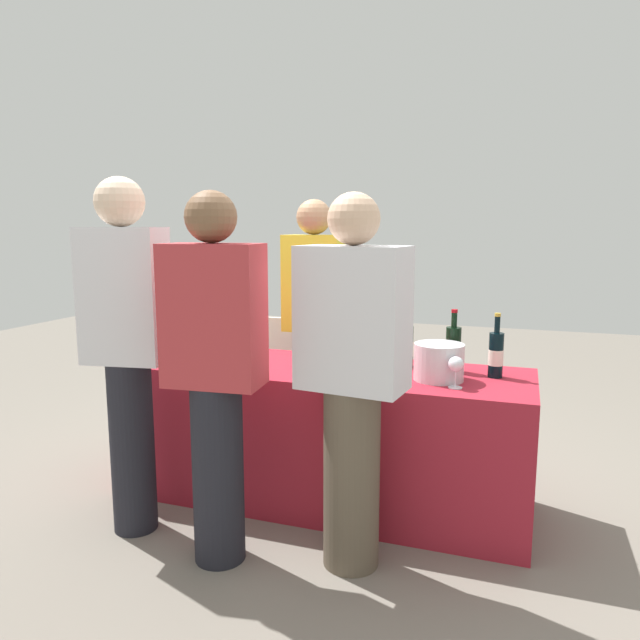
{
  "coord_description": "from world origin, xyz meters",
  "views": [
    {
      "loc": [
        0.99,
        -2.84,
        1.46
      ],
      "look_at": [
        0.0,
        0.0,
        0.98
      ],
      "focal_mm": 32.96,
      "sensor_mm": 36.0,
      "label": 1
    }
  ],
  "objects": [
    {
      "name": "ground_plane",
      "position": [
        0.0,
        0.0,
        0.0
      ],
      "size": [
        12.0,
        12.0,
        0.0
      ],
      "primitive_type": "plane",
      "color": "slate"
    },
    {
      "name": "tasting_table",
      "position": [
        0.0,
        0.0,
        0.36
      ],
      "size": [
        2.16,
        0.68,
        0.73
      ],
      "primitive_type": "cube",
      "color": "maroon",
      "rests_on": "ground_plane"
    },
    {
      "name": "wine_bottle_0",
      "position": [
        0.25,
        0.17,
        0.85
      ],
      "size": [
        0.08,
        0.08,
        0.32
      ],
      "color": "black",
      "rests_on": "tasting_table"
    },
    {
      "name": "wine_bottle_1",
      "position": [
        0.43,
        0.15,
        0.84
      ],
      "size": [
        0.07,
        0.07,
        0.3
      ],
      "color": "black",
      "rests_on": "tasting_table"
    },
    {
      "name": "wine_bottle_2",
      "position": [
        0.67,
        0.14,
        0.85
      ],
      "size": [
        0.08,
        0.08,
        0.32
      ],
      "color": "black",
      "rests_on": "tasting_table"
    },
    {
      "name": "wine_bottle_3",
      "position": [
        0.88,
        0.08,
        0.84
      ],
      "size": [
        0.07,
        0.07,
        0.32
      ],
      "color": "black",
      "rests_on": "tasting_table"
    },
    {
      "name": "wine_glass_0",
      "position": [
        -0.72,
        -0.15,
        0.83
      ],
      "size": [
        0.07,
        0.07,
        0.14
      ],
      "color": "silver",
      "rests_on": "tasting_table"
    },
    {
      "name": "wine_glass_1",
      "position": [
        -0.64,
        -0.11,
        0.83
      ],
      "size": [
        0.06,
        0.06,
        0.13
      ],
      "color": "silver",
      "rests_on": "tasting_table"
    },
    {
      "name": "wine_glass_2",
      "position": [
        -0.5,
        -0.11,
        0.84
      ],
      "size": [
        0.07,
        0.07,
        0.15
      ],
      "color": "silver",
      "rests_on": "tasting_table"
    },
    {
      "name": "wine_glass_3",
      "position": [
        -0.1,
        -0.05,
        0.83
      ],
      "size": [
        0.07,
        0.07,
        0.15
      ],
      "color": "silver",
      "rests_on": "tasting_table"
    },
    {
      "name": "wine_glass_4",
      "position": [
        0.11,
        -0.05,
        0.82
      ],
      "size": [
        0.06,
        0.06,
        0.13
      ],
      "color": "silver",
      "rests_on": "tasting_table"
    },
    {
      "name": "wine_glass_5",
      "position": [
        0.72,
        -0.18,
        0.83
      ],
      "size": [
        0.07,
        0.07,
        0.15
      ],
      "color": "silver",
      "rests_on": "tasting_table"
    },
    {
      "name": "ice_bucket",
      "position": [
        0.62,
        -0.06,
        0.82
      ],
      "size": [
        0.24,
        0.24,
        0.18
      ],
      "primitive_type": "cylinder",
      "color": "silver",
      "rests_on": "tasting_table"
    },
    {
      "name": "server_pouring",
      "position": [
        -0.26,
        0.62,
        0.89
      ],
      "size": [
        0.37,
        0.22,
        1.63
      ],
      "rotation": [
        0.0,
        0.0,
        3.12
      ],
      "color": "#3F3351",
      "rests_on": "ground_plane"
    },
    {
      "name": "guest_0",
      "position": [
        -0.74,
        -0.6,
        0.92
      ],
      "size": [
        0.4,
        0.27,
        1.68
      ],
      "rotation": [
        0.0,
        0.0,
        0.16
      ],
      "color": "black",
      "rests_on": "ground_plane"
    },
    {
      "name": "guest_1",
      "position": [
        -0.23,
        -0.7,
        0.87
      ],
      "size": [
        0.42,
        0.26,
        1.6
      ],
      "rotation": [
        0.0,
        0.0,
        0.09
      ],
      "color": "black",
      "rests_on": "ground_plane"
    },
    {
      "name": "guest_2",
      "position": [
        0.33,
        -0.55,
        0.85
      ],
      "size": [
        0.47,
        0.29,
        1.6
      ],
      "rotation": [
        0.0,
        0.0,
        -0.12
      ],
      "color": "brown",
      "rests_on": "ground_plane"
    },
    {
      "name": "menu_board",
      "position": [
        -0.68,
        0.99,
        0.41
      ],
      "size": [
        0.53,
        0.03,
        0.81
      ],
      "primitive_type": "cube",
      "rotation": [
        0.0,
        0.0,
        -0.01
      ],
      "color": "white",
      "rests_on": "ground_plane"
    }
  ]
}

